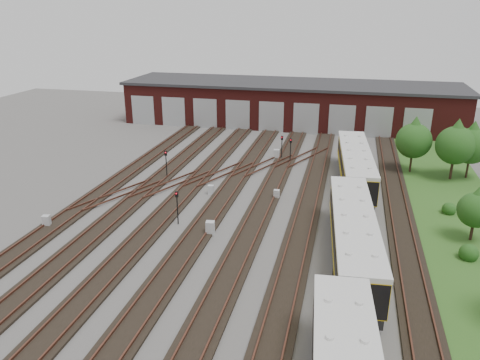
# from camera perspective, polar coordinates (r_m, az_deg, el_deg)

# --- Properties ---
(ground) EXTENTS (120.00, 120.00, 0.00)m
(ground) POSITION_cam_1_polar(r_m,az_deg,el_deg) (37.21, -2.27, -7.07)
(ground) COLOR #42403D
(ground) RESTS_ON ground
(track_network) EXTENTS (30.40, 70.00, 0.33)m
(track_network) POSITION_cam_1_polar(r_m,az_deg,el_deg) (37.71, -2.28, -6.50)
(track_network) COLOR black
(track_network) RESTS_ON ground
(maintenance_shed) EXTENTS (51.00, 12.50, 6.35)m
(maintenance_shed) POSITION_cam_1_polar(r_m,az_deg,el_deg) (73.63, 6.20, 9.33)
(maintenance_shed) COLOR #521714
(maintenance_shed) RESTS_ON ground
(grass_verge) EXTENTS (8.00, 55.00, 0.05)m
(grass_verge) POSITION_cam_1_polar(r_m,az_deg,el_deg) (46.19, 24.81, -3.37)
(grass_verge) COLOR #24531B
(grass_verge) RESTS_ON ground
(metro_train) EXTENTS (4.11, 48.05, 3.28)m
(metro_train) POSITION_cam_1_polar(r_m,az_deg,el_deg) (33.93, 13.63, -6.73)
(metro_train) COLOR black
(metro_train) RESTS_ON ground
(signal_mast_0) EXTENTS (0.25, 0.23, 2.95)m
(signal_mast_0) POSITION_cam_1_polar(r_m,az_deg,el_deg) (39.00, -7.67, -2.83)
(signal_mast_0) COLOR black
(signal_mast_0) RESTS_ON ground
(signal_mast_1) EXTENTS (0.30, 0.28, 3.03)m
(signal_mast_1) POSITION_cam_1_polar(r_m,az_deg,el_deg) (49.78, -9.00, 2.35)
(signal_mast_1) COLOR black
(signal_mast_1) RESTS_ON ground
(signal_mast_2) EXTENTS (0.26, 0.24, 2.99)m
(signal_mast_2) POSITION_cam_1_polar(r_m,az_deg,el_deg) (54.28, 6.18, 3.96)
(signal_mast_2) COLOR black
(signal_mast_2) RESTS_ON ground
(signal_mast_3) EXTENTS (0.27, 0.26, 2.84)m
(signal_mast_3) POSITION_cam_1_polar(r_m,az_deg,el_deg) (55.90, 5.12, 4.39)
(signal_mast_3) COLOR black
(signal_mast_3) RESTS_ON ground
(relay_cabinet_0) EXTENTS (0.70, 0.63, 1.00)m
(relay_cabinet_0) POSITION_cam_1_polar(r_m,az_deg,el_deg) (41.94, -22.52, -4.66)
(relay_cabinet_0) COLOR #B1B4B7
(relay_cabinet_0) RESTS_ON ground
(relay_cabinet_1) EXTENTS (0.62, 0.54, 0.91)m
(relay_cabinet_1) POSITION_cam_1_polar(r_m,az_deg,el_deg) (45.50, -3.58, -1.19)
(relay_cabinet_1) COLOR #B1B4B7
(relay_cabinet_1) RESTS_ON ground
(relay_cabinet_2) EXTENTS (0.76, 0.66, 1.14)m
(relay_cabinet_2) POSITION_cam_1_polar(r_m,az_deg,el_deg) (37.54, -3.65, -5.87)
(relay_cabinet_2) COLOR #B1B4B7
(relay_cabinet_2) RESTS_ON ground
(relay_cabinet_3) EXTENTS (0.78, 0.68, 1.15)m
(relay_cabinet_3) POSITION_cam_1_polar(r_m,az_deg,el_deg) (56.21, 4.48, 3.16)
(relay_cabinet_3) COLOR #B1B4B7
(relay_cabinet_3) RESTS_ON ground
(relay_cabinet_4) EXTENTS (0.54, 0.45, 0.89)m
(relay_cabinet_4) POSITION_cam_1_polar(r_m,az_deg,el_deg) (44.44, 4.48, -1.76)
(relay_cabinet_4) COLOR #B1B4B7
(relay_cabinet_4) RESTS_ON ground
(tree_0) EXTENTS (3.79, 3.79, 6.28)m
(tree_0) POSITION_cam_1_polar(r_m,az_deg,el_deg) (53.83, 20.48, 4.98)
(tree_0) COLOR #2F1D15
(tree_0) RESTS_ON ground
(tree_1) EXTENTS (3.96, 3.96, 6.56)m
(tree_1) POSITION_cam_1_polar(r_m,az_deg,el_deg) (53.06, 24.85, 4.36)
(tree_1) COLOR #2F1D15
(tree_1) RESTS_ON ground
(tree_2) EXTENTS (3.77, 3.77, 6.24)m
(tree_2) POSITION_cam_1_polar(r_m,az_deg,el_deg) (54.26, 26.44, 4.21)
(tree_2) COLOR #2F1D15
(tree_2) RESTS_ON ground
(tree_3) EXTENTS (2.73, 2.73, 4.53)m
(tree_3) POSITION_cam_1_polar(r_m,az_deg,el_deg) (39.89, 26.88, -2.85)
(tree_3) COLOR #2F1D15
(tree_3) RESTS_ON ground
(bush_0) EXTENTS (1.36, 1.36, 1.36)m
(bush_0) POSITION_cam_1_polar(r_m,az_deg,el_deg) (37.74, 26.17, -7.75)
(bush_0) COLOR #194313
(bush_0) RESTS_ON ground
(bush_1) EXTENTS (1.21, 1.21, 1.21)m
(bush_1) POSITION_cam_1_polar(r_m,az_deg,el_deg) (45.03, 24.15, -3.06)
(bush_1) COLOR #194313
(bush_1) RESTS_ON ground
(bush_2) EXTENTS (1.43, 1.43, 1.43)m
(bush_2) POSITION_cam_1_polar(r_m,az_deg,el_deg) (63.85, 24.16, 3.65)
(bush_2) COLOR #194313
(bush_2) RESTS_ON ground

